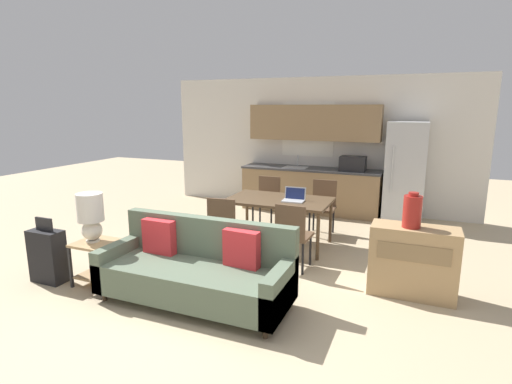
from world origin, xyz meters
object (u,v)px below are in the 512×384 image
at_px(side_table, 97,256).
at_px(credenza, 413,261).
at_px(dining_table, 279,203).
at_px(dining_chair_far_left, 267,200).
at_px(suitcase, 48,256).
at_px(refrigerator, 405,173).
at_px(vase, 412,211).
at_px(dining_chair_near_left, 225,225).
at_px(laptop, 294,198).
at_px(table_lamp, 91,215).
at_px(dining_chair_near_right, 293,233).
at_px(dining_chair_far_right, 323,204).
at_px(couch, 198,271).

bearing_deg(side_table, credenza, 17.91).
xyz_separation_m(dining_table, dining_chair_far_left, (-0.50, 0.79, -0.16)).
bearing_deg(suitcase, dining_table, 47.53).
height_order(refrigerator, side_table, refrigerator).
height_order(vase, dining_chair_far_left, vase).
distance_m(dining_chair_near_left, laptop, 1.15).
distance_m(table_lamp, credenza, 3.76).
distance_m(table_lamp, dining_chair_near_right, 2.49).
bearing_deg(dining_table, dining_chair_far_right, 58.93).
xyz_separation_m(side_table, suitcase, (-0.60, -0.18, -0.02)).
bearing_deg(refrigerator, side_table, -127.28).
relative_size(refrigerator, table_lamp, 3.15).
relative_size(refrigerator, suitcase, 2.28).
xyz_separation_m(couch, credenza, (2.17, 1.05, 0.06)).
distance_m(side_table, dining_chair_near_left, 1.69).
bearing_deg(table_lamp, laptop, 49.40).
bearing_deg(couch, vase, 25.52).
height_order(dining_chair_far_right, dining_chair_near_left, same).
distance_m(vase, dining_chair_far_right, 2.41).
xyz_separation_m(dining_chair_far_right, dining_chair_near_left, (-0.99, -1.69, 0.00)).
bearing_deg(credenza, vase, -145.76).
distance_m(dining_table, dining_chair_near_left, 1.01).
relative_size(credenza, laptop, 2.82).
relative_size(dining_chair_far_right, suitcase, 1.11).
bearing_deg(dining_chair_near_right, refrigerator, -110.65).
height_order(refrigerator, dining_chair_near_right, refrigerator).
height_order(dining_chair_near_left, laptop, laptop).
xyz_separation_m(dining_chair_far_right, suitcase, (-2.65, -3.17, -0.18)).
xyz_separation_m(couch, dining_chair_near_left, (-0.28, 1.21, 0.16)).
height_order(table_lamp, dining_chair_far_left, table_lamp).
bearing_deg(laptop, dining_table, 171.84).
distance_m(vase, suitcase, 4.31).
bearing_deg(dining_chair_near_left, dining_chair_far_right, -125.89).
distance_m(refrigerator, side_table, 5.41).
bearing_deg(table_lamp, refrigerator, 52.42).
bearing_deg(dining_table, suitcase, -132.47).
relative_size(couch, dining_chair_far_right, 2.34).
height_order(dining_chair_near_right, suitcase, dining_chair_near_right).
relative_size(dining_table, dining_chair_near_left, 1.73).
relative_size(side_table, laptop, 1.60).
relative_size(table_lamp, dining_chair_near_right, 0.65).
bearing_deg(dining_chair_near_left, table_lamp, 44.11).
bearing_deg(side_table, refrigerator, 52.72).
height_order(dining_table, laptop, laptop).
relative_size(refrigerator, couch, 0.88).
height_order(credenza, dining_chair_far_left, dining_chair_far_left).
relative_size(dining_table, table_lamp, 2.65).
bearing_deg(side_table, dining_chair_far_left, 70.32).
height_order(credenza, vase, vase).
height_order(dining_table, couch, couch).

